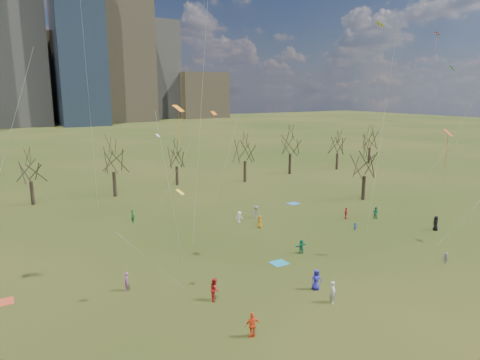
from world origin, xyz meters
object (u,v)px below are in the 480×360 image
blanket_teal (279,263)px  person_1 (333,292)px  blanket_navy (293,203)px  person_0 (316,280)px  blanket_crimson (3,302)px  person_4 (253,325)px  person_2 (215,289)px

blanket_teal → person_1: (-1.03, -8.76, 0.91)m
blanket_navy → person_0: size_ratio=0.87×
blanket_teal → blanket_crimson: (-23.99, 4.82, 0.00)m
person_0 → person_4: person_4 is taller
blanket_crimson → person_1: 26.69m
person_2 → blanket_teal: bearing=-38.9°
person_0 → person_4: size_ratio=0.99×
person_2 → person_1: bearing=-93.7°
person_2 → blanket_crimson: bearing=90.6°
person_0 → person_2: 8.79m
blanket_teal → blanket_navy: 23.30m
blanket_crimson → person_0: 25.86m
blanket_navy → person_2: (-24.27, -21.12, 0.93)m
blanket_teal → person_4: (-9.24, -9.67, 0.91)m
blanket_crimson → person_2: bearing=-29.1°
person_0 → blanket_navy: bearing=76.7°
person_1 → person_4: 8.26m
person_4 → blanket_crimson: bearing=-34.6°
person_0 → person_2: size_ratio=0.97×
person_1 → person_4: bearing=138.3°
person_1 → person_2: (-7.97, 5.24, 0.02)m
blanket_navy → blanket_crimson: bearing=-162.0°
blanket_navy → blanket_crimson: 41.29m
blanket_teal → person_2: (-8.99, -3.52, 0.93)m
blanket_navy → person_0: (-15.93, -23.88, 0.90)m
blanket_navy → person_2: 32.19m
blanket_navy → person_0: person_0 is taller
blanket_crimson → blanket_navy: bearing=18.0°
person_0 → blanket_teal: bearing=104.4°
blanket_teal → person_0: (-0.65, -6.28, 0.90)m
blanket_teal → person_1: bearing=-96.7°
blanket_navy → blanket_crimson: size_ratio=1.00×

